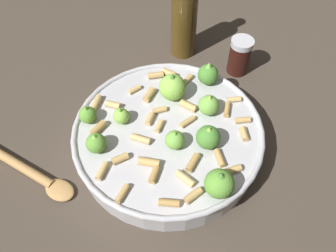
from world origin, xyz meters
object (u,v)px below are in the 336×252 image
(cooking_pan, at_px, (169,135))
(olive_oil_bottle, at_px, (184,21))
(pepper_shaker, at_px, (240,56))
(wooden_spoon, at_px, (31,172))

(cooking_pan, height_order, olive_oil_bottle, olive_oil_bottle)
(pepper_shaker, height_order, olive_oil_bottle, olive_oil_bottle)
(pepper_shaker, height_order, wooden_spoon, pepper_shaker)
(cooking_pan, relative_size, wooden_spoon, 1.60)
(wooden_spoon, bearing_deg, cooking_pan, 27.36)
(cooking_pan, bearing_deg, olive_oil_bottle, 96.23)
(pepper_shaker, relative_size, wooden_spoon, 0.39)
(pepper_shaker, distance_m, olive_oil_bottle, 0.14)
(wooden_spoon, bearing_deg, pepper_shaker, 47.14)
(pepper_shaker, bearing_deg, cooking_pan, -113.51)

